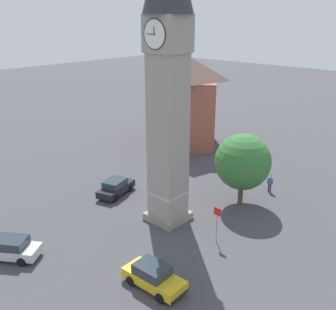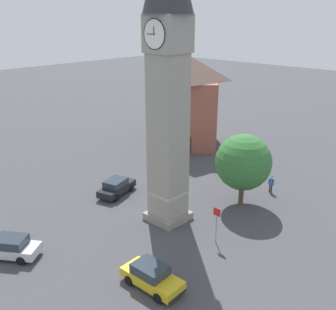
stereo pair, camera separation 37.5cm
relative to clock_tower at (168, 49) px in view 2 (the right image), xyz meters
name	(u,v)px [view 2 (the right image)]	position (x,y,z in m)	size (l,w,h in m)	color
ground_plane	(168,219)	(0.00, 0.00, -13.71)	(200.00, 200.00, 0.00)	#424247
clock_tower	(168,49)	(0.00, 0.00, 0.00)	(3.61, 3.61, 23.36)	gray
car_blue_kerb	(10,247)	(4.36, 11.45, -12.95)	(4.36, 3.73, 1.53)	silver
car_silver_kerb	(117,187)	(6.75, -0.10, -12.95)	(2.75, 4.43, 1.53)	black
car_red_corner	(236,165)	(1.80, -12.62, -12.95)	(4.05, 4.16, 1.53)	gold
car_white_side	(152,276)	(-5.13, 6.91, -12.95)	(4.19, 1.94, 1.53)	gold
pedestrian	(271,182)	(-3.58, -10.47, -12.70)	(0.56, 0.25, 1.69)	black
tree	(243,162)	(-2.85, -6.46, -9.72)	(4.90, 4.90, 6.45)	brown
building_terrace_right	(190,102)	(11.37, -16.02, -7.99)	(9.87, 9.71, 11.24)	#995142
road_sign	(217,219)	(-4.97, 0.08, -11.81)	(0.60, 0.07, 2.80)	gray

